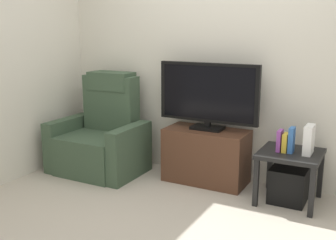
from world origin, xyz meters
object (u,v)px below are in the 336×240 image
Objects in this scene: subwoofer_box at (289,185)px; game_console at (309,140)px; television at (208,95)px; book_rightmost at (291,140)px; side_table at (290,160)px; tv_stand at (206,156)px; book_middle at (285,143)px; book_leftmost at (280,141)px; recliner_armchair at (101,137)px.

subwoofer_box is 0.47m from game_console.
television reaches higher than book_rightmost.
side_table is 0.19m from book_rightmost.
side_table is at bearing -7.02° from tv_stand.
side_table is 0.17m from book_middle.
game_console is (0.14, 0.01, 0.20)m from side_table.
book_leftmost is (0.77, -0.13, 0.29)m from tv_stand.
book_middle is (0.82, -0.13, 0.28)m from tv_stand.
game_console is (0.14, 0.03, 0.01)m from book_rightmost.
subwoofer_box is 1.24× the size of game_console.
game_console is at bearing 6.98° from book_leftmost.
recliner_armchair is 2.00× the size of side_table.
recliner_armchair reaches higher than book_leftmost.
book_middle is (-0.05, -0.02, 0.16)m from side_table.
book_rightmost is (2.04, 0.08, 0.22)m from recliner_armchair.
book_leftmost is (0.77, -0.15, -0.34)m from television.
television is 1.01m from side_table.
tv_stand is at bearing 171.19° from book_middle.
book_rightmost is at bearing -83.80° from side_table.
book_middle is 0.65× the size of game_console.
television reaches higher than book_leftmost.
game_console is (0.15, 0.01, 0.44)m from subwoofer_box.
book_leftmost is 0.05m from book_middle.
recliner_armchair reaches higher than book_rightmost.
game_console is (1.01, -0.10, 0.33)m from tv_stand.
tv_stand is 0.93m from book_rightmost.
side_table is 1.69× the size of subwoofer_box.
book_middle is at bearing -157.71° from side_table.
book_middle is at bearing -8.81° from tv_stand.
book_middle reaches higher than subwoofer_box.
recliner_armchair reaches higher than subwoofer_box.
recliner_armchair is at bearing -177.63° from book_rightmost.
book_rightmost reaches higher than subwoofer_box.
recliner_armchair is (-1.17, -0.21, 0.09)m from tv_stand.
side_table is 2.09× the size of game_console.
book_middle is at bearing -10.08° from television.
book_rightmost is at bearing 0.00° from book_middle.
television reaches higher than tv_stand.
tv_stand is 0.88m from subwoofer_box.
television is at bearing 170.50° from book_rightmost.
tv_stand is at bearing 170.61° from book_leftmost.
book_leftmost is at bearing -10.74° from television.
television is at bearing 12.48° from recliner_armchair.
tv_stand is 2.63× the size of subwoofer_box.
recliner_armchair reaches higher than tv_stand.
tv_stand is 0.87m from book_middle.
recliner_armchair is 2.04m from side_table.
side_table is 0.25m from game_console.
recliner_armchair reaches higher than side_table.
side_table is at bearing -176.05° from game_console.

